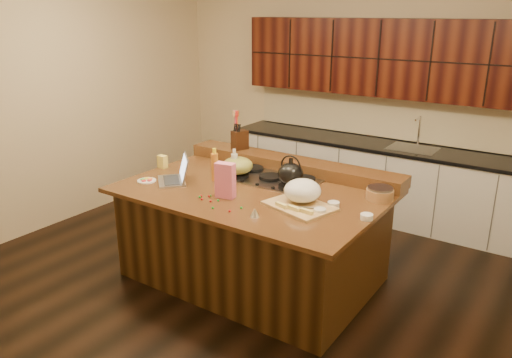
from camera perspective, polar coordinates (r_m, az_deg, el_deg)
The scene contains 31 objects.
room at distance 4.49m, azimuth -0.36°, elevation 4.06°, with size 5.52×5.02×2.72m.
island at distance 4.79m, azimuth -0.34°, elevation -6.23°, with size 2.40×1.60×0.92m.
back_ledge at distance 5.16m, azimuth 4.06°, elevation 1.70°, with size 2.40×0.30×0.12m, color black.
cooktop at distance 4.85m, azimuth 1.66°, elevation 0.06°, with size 0.92×0.52×0.05m.
back_counter at distance 6.38m, azimuth 13.40°, elevation 4.56°, with size 3.70×0.66×2.40m.
kettle at distance 4.56m, azimuth 3.97°, elevation 0.56°, with size 0.24×0.24×0.21m, color black.
green_bowl at distance 4.88m, azimuth -2.12°, elevation 1.55°, with size 0.30×0.30×0.17m, color olive.
laptop at distance 4.85m, azimuth -9.00°, elevation 0.49°, with size 0.46×0.45×0.25m.
oil_bottle at distance 4.82m, azimuth -4.73°, elevation 1.38°, with size 0.07×0.07×0.27m, color #C57422.
vinegar_bottle at distance 4.87m, azimuth -2.47°, elevation 1.46°, with size 0.06×0.06×0.25m, color silver.
wooden_tray at distance 4.22m, azimuth 5.25°, elevation -1.73°, with size 0.63×0.53×0.22m.
ramekin_a at distance 4.24m, azimuth 8.85°, elevation -2.89°, with size 0.10×0.10×0.04m, color white.
ramekin_b at distance 4.08m, azimuth 7.31°, elevation -3.67°, with size 0.10×0.10×0.04m, color white.
ramekin_c at distance 4.04m, azimuth 12.53°, elevation -4.24°, with size 0.10×0.10×0.04m, color white.
strainer_bowl at distance 4.49m, azimuth 13.97°, elevation -1.70°, with size 0.24×0.24×0.09m, color #996B3F.
kitchen_timer at distance 3.99m, azimuth -0.14°, elevation -3.84°, with size 0.08×0.08×0.07m, color silver.
pink_bag at distance 4.37m, azimuth -3.53°, elevation -0.16°, with size 0.17×0.09×0.31m, color pink.
candy_plate at distance 4.93m, azimuth -12.39°, elevation -0.18°, with size 0.18×0.18×0.01m, color white.
package_box at distance 5.31m, azimuth -10.65°, elevation 1.96°, with size 0.09×0.07×0.13m, color #F8E157.
utensil_crock at distance 5.50m, azimuth -2.23°, elevation 4.21°, with size 0.12×0.12×0.14m, color white.
knife_block at distance 5.47m, azimuth -1.86°, elevation 4.49°, with size 0.10×0.17×0.21m, color black.
gumdrop_0 at distance 4.36m, azimuth -6.21°, elevation -2.31°, with size 0.02×0.02×0.02m, color red.
gumdrop_1 at distance 4.32m, azimuth -4.35°, elevation -2.45°, with size 0.02×0.02×0.02m, color #198C26.
gumdrop_2 at distance 4.09m, azimuth -3.03°, elevation -3.68°, with size 0.02×0.02×0.02m, color red.
gumdrop_3 at distance 4.42m, azimuth -6.45°, elevation -2.04°, with size 0.02×0.02×0.02m, color #198C26.
gumdrop_4 at distance 4.31m, azimuth -5.22°, elevation -2.53°, with size 0.02×0.02×0.02m, color red.
gumdrop_5 at distance 4.43m, azimuth -5.26°, elevation -1.93°, with size 0.02×0.02×0.02m, color #198C26.
gumdrop_6 at distance 4.44m, azimuth -6.29°, elevation -1.92°, with size 0.02×0.02×0.02m, color red.
gumdrop_7 at distance 4.16m, azimuth -1.69°, elevation -3.30°, with size 0.02×0.02×0.02m, color #198C26.
gumdrop_8 at distance 4.43m, azimuth -5.39°, elevation -1.95°, with size 0.02×0.02×0.02m, color red.
gumdrop_9 at distance 4.17m, azimuth -4.96°, elevation -3.30°, with size 0.02×0.02×0.02m, color #198C26.
Camera 1 is at (2.47, -3.58, 2.49)m, focal length 35.00 mm.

